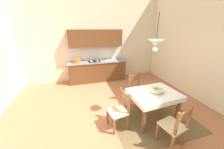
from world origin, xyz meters
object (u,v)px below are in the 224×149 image
(dining_table, at_px, (154,97))
(pendant_lamp, at_px, (156,43))
(fruit_bowl, at_px, (157,90))
(dining_chair_tv_side, at_px, (119,111))
(dining_chair_camera_side, at_px, (174,126))
(kitchen_cabinetry, at_px, (97,62))
(dining_chair_kitchen_side, at_px, (136,89))

(dining_table, relative_size, pendant_lamp, 1.55)
(pendant_lamp, bearing_deg, fruit_bowl, -35.59)
(dining_chair_tv_side, distance_m, fruit_bowl, 1.06)
(dining_chair_tv_side, bearing_deg, dining_chair_camera_side, -41.29)
(dining_chair_tv_side, xyz_separation_m, pendant_lamp, (0.87, 0.13, 1.50))
(dining_chair_camera_side, relative_size, dining_chair_tv_side, 1.00)
(kitchen_cabinetry, relative_size, dining_chair_camera_side, 2.65)
(kitchen_cabinetry, height_order, dining_chair_kitchen_side, kitchen_cabinetry)
(dining_chair_tv_side, xyz_separation_m, fruit_bowl, (1.00, 0.04, 0.37))
(dining_chair_kitchen_side, bearing_deg, kitchen_cabinetry, 112.76)
(kitchen_cabinetry, height_order, pendant_lamp, pendant_lamp)
(kitchen_cabinetry, xyz_separation_m, pendant_lamp, (0.87, -2.87, 1.09))
(dining_table, xyz_separation_m, dining_chair_camera_side, (-0.06, -0.83, -0.17))
(dining_chair_kitchen_side, xyz_separation_m, pendant_lamp, (-0.02, -0.76, 1.50))
(dining_table, bearing_deg, dining_chair_kitchen_side, 93.68)
(dining_chair_camera_side, height_order, fruit_bowl, dining_chair_camera_side)
(kitchen_cabinetry, relative_size, dining_table, 1.97)
(kitchen_cabinetry, relative_size, dining_chair_kitchen_side, 2.65)
(dining_chair_kitchen_side, distance_m, dining_chair_tv_side, 1.26)
(dining_table, distance_m, dining_chair_camera_side, 0.85)
(kitchen_cabinetry, height_order, dining_table, kitchen_cabinetry)
(dining_chair_kitchen_side, bearing_deg, pendant_lamp, -91.25)
(kitchen_cabinetry, distance_m, dining_chair_kitchen_side, 2.33)
(dining_chair_kitchen_side, xyz_separation_m, dining_chair_camera_side, (-0.00, -1.66, 0.00))
(dining_chair_camera_side, distance_m, fruit_bowl, 0.90)
(dining_table, bearing_deg, dining_chair_camera_side, -93.94)
(pendant_lamp, bearing_deg, dining_chair_kitchen_side, 88.75)
(fruit_bowl, bearing_deg, dining_chair_camera_side, -98.17)
(dining_chair_camera_side, height_order, dining_chair_tv_side, same)
(kitchen_cabinetry, relative_size, pendant_lamp, 3.06)
(fruit_bowl, bearing_deg, kitchen_cabinetry, 108.63)
(dining_chair_kitchen_side, distance_m, pendant_lamp, 1.68)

